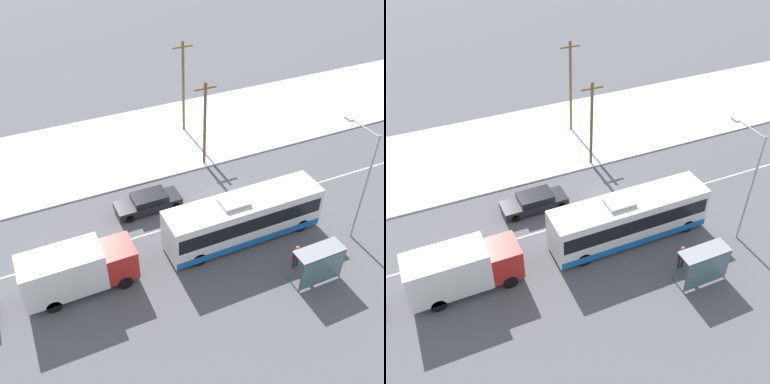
# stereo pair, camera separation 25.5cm
# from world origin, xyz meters

# --- Properties ---
(ground_plane) EXTENTS (120.00, 120.00, 0.00)m
(ground_plane) POSITION_xyz_m (0.00, 0.00, 0.00)
(ground_plane) COLOR #56565B
(snow_lot) EXTENTS (80.00, 11.78, 0.12)m
(snow_lot) POSITION_xyz_m (0.00, 11.52, 0.06)
(snow_lot) COLOR white
(snow_lot) RESTS_ON ground_plane
(lane_marking_center) EXTENTS (60.00, 0.12, 0.00)m
(lane_marking_center) POSITION_xyz_m (0.00, 0.00, 0.00)
(lane_marking_center) COLOR silver
(lane_marking_center) RESTS_ON ground_plane
(city_bus) EXTENTS (10.79, 2.57, 3.41)m
(city_bus) POSITION_xyz_m (-0.79, -2.87, 1.66)
(city_bus) COLOR white
(city_bus) RESTS_ON ground_plane
(box_truck) EXTENTS (6.63, 2.30, 3.12)m
(box_truck) POSITION_xyz_m (-11.90, -2.85, 1.71)
(box_truck) COLOR silver
(box_truck) RESTS_ON ground_plane
(sedan_car) EXTENTS (4.80, 1.80, 1.30)m
(sedan_car) POSITION_xyz_m (-5.55, 2.52, 0.72)
(sedan_car) COLOR black
(sedan_car) RESTS_ON ground_plane
(pedestrian_at_stop) EXTENTS (0.64, 0.28, 1.78)m
(pedestrian_at_stop) POSITION_xyz_m (0.91, -6.68, 1.09)
(pedestrian_at_stop) COLOR #23232D
(pedestrian_at_stop) RESTS_ON ground_plane
(bus_shelter) EXTENTS (3.08, 1.20, 2.40)m
(bus_shelter) POSITION_xyz_m (1.45, -8.22, 1.68)
(bus_shelter) COLOR gray
(bus_shelter) RESTS_ON ground_plane
(streetlamp) EXTENTS (0.36, 2.97, 7.99)m
(streetlamp) POSITION_xyz_m (6.03, -5.37, 5.04)
(streetlamp) COLOR #9EA3A8
(streetlamp) RESTS_ON ground_plane
(utility_pole_roadside) EXTENTS (1.80, 0.24, 7.30)m
(utility_pole_roadside) POSITION_xyz_m (0.69, 6.18, 3.83)
(utility_pole_roadside) COLOR brown
(utility_pole_roadside) RESTS_ON ground_plane
(utility_pole_snowlot) EXTENTS (1.80, 0.24, 8.42)m
(utility_pole_snowlot) POSITION_xyz_m (1.39, 12.01, 4.40)
(utility_pole_snowlot) COLOR brown
(utility_pole_snowlot) RESTS_ON ground_plane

